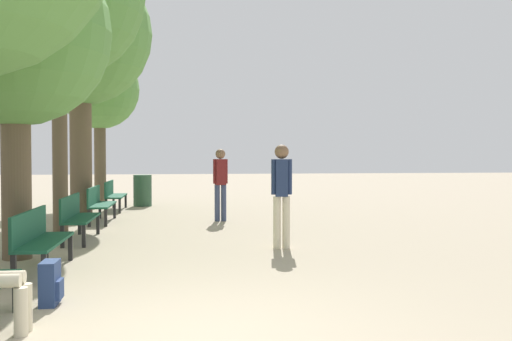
% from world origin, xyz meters
% --- Properties ---
extents(ground_plane, '(80.00, 80.00, 0.00)m').
position_xyz_m(ground_plane, '(0.00, 0.00, 0.00)').
color(ground_plane, tan).
extents(bench_row_1, '(0.44, 1.71, 0.82)m').
position_xyz_m(bench_row_1, '(-1.75, 2.96, 0.48)').
color(bench_row_1, '#195138').
rests_on(bench_row_1, ground_plane).
extents(bench_row_2, '(0.44, 1.71, 0.82)m').
position_xyz_m(bench_row_2, '(-1.75, 5.73, 0.48)').
color(bench_row_2, '#195138').
rests_on(bench_row_2, ground_plane).
extents(bench_row_3, '(0.44, 1.71, 0.82)m').
position_xyz_m(bench_row_3, '(-1.75, 8.51, 0.48)').
color(bench_row_3, '#195138').
rests_on(bench_row_3, ground_plane).
extents(bench_row_4, '(0.44, 1.71, 0.82)m').
position_xyz_m(bench_row_4, '(-1.75, 11.28, 0.48)').
color(bench_row_4, '#195138').
rests_on(bench_row_4, ground_plane).
extents(tree_row_1, '(2.83, 2.83, 4.80)m').
position_xyz_m(tree_row_1, '(-2.30, 4.01, 3.35)').
color(tree_row_1, brown).
rests_on(tree_row_1, ground_plane).
extents(tree_row_3, '(3.48, 3.48, 6.24)m').
position_xyz_m(tree_row_3, '(-2.30, 9.50, 4.44)').
color(tree_row_3, brown).
rests_on(tree_row_3, ground_plane).
extents(tree_row_4, '(2.37, 2.37, 4.69)m').
position_xyz_m(tree_row_4, '(-2.30, 12.79, 3.46)').
color(tree_row_4, brown).
rests_on(tree_row_4, ground_plane).
extents(backpack, '(0.20, 0.34, 0.46)m').
position_xyz_m(backpack, '(-1.21, 1.24, 0.22)').
color(backpack, navy).
rests_on(backpack, ground_plane).
extents(pedestrian_near, '(0.35, 0.26, 1.72)m').
position_xyz_m(pedestrian_near, '(1.78, 4.41, 0.99)').
color(pedestrian_near, beige).
rests_on(pedestrian_near, ground_plane).
extents(pedestrian_mid, '(0.34, 0.24, 1.68)m').
position_xyz_m(pedestrian_mid, '(1.04, 8.39, 0.96)').
color(pedestrian_mid, '#384260').
rests_on(pedestrian_mid, ground_plane).
extents(trash_bin, '(0.54, 0.54, 0.94)m').
position_xyz_m(trash_bin, '(-1.03, 12.54, 0.47)').
color(trash_bin, '#2D5138').
rests_on(trash_bin, ground_plane).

